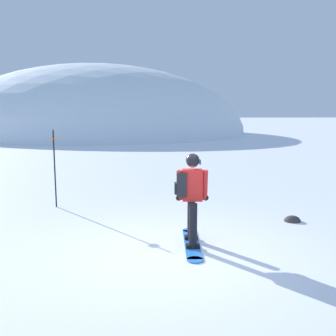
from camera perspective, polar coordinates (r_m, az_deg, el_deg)
The scene contains 5 objects.
ground_plane at distance 6.79m, azimuth 0.07°, elevation -12.72°, with size 300.00×300.00×0.00m, color white.
ridge_peak_main at distance 42.68m, azimuth -10.64°, elevation 5.10°, with size 32.24×29.02×14.99m.
snowboarder_main at distance 6.93m, azimuth 3.46°, elevation -4.33°, with size 0.64×1.84×1.71m.
piste_marker_near at distance 10.06m, azimuth -16.85°, elevation 0.77°, with size 0.20×0.20×2.05m.
rock_dark at distance 9.05m, azimuth 18.35°, elevation -7.69°, with size 0.38×0.32×0.26m.
Camera 1 is at (-0.37, -6.31, 2.46)m, focal length 40.16 mm.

